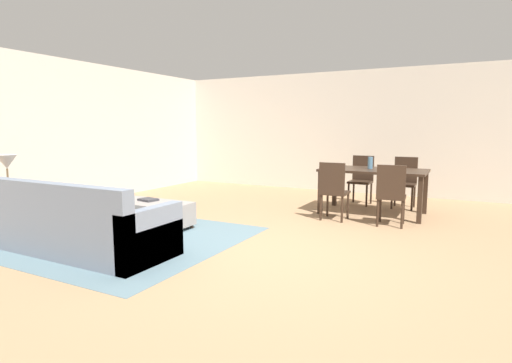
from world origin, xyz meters
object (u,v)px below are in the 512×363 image
(dining_table, at_px, (373,174))
(vase_centerpiece, at_px, (370,163))
(dining_chair_near_right, at_px, (391,192))
(book_on_ottoman, at_px, (148,200))
(dining_chair_far_left, at_px, (362,177))
(couch, at_px, (80,228))
(table_lamp, at_px, (7,163))
(side_table, at_px, (10,203))
(dining_chair_near_left, at_px, (333,188))
(dining_chair_far_right, at_px, (405,179))
(ottoman_table, at_px, (151,213))

(dining_table, relative_size, vase_centerpiece, 8.44)
(dining_table, relative_size, dining_chair_near_right, 1.84)
(book_on_ottoman, bearing_deg, dining_chair_far_left, 54.43)
(couch, relative_size, table_lamp, 4.27)
(side_table, bearing_deg, dining_chair_near_left, 39.45)
(table_lamp, distance_m, dining_chair_far_right, 6.34)
(table_lamp, distance_m, vase_centerpiece, 5.45)
(dining_chair_near_left, bearing_deg, dining_table, 61.63)
(couch, bearing_deg, vase_centerpiece, 56.98)
(dining_chair_near_right, bearing_deg, couch, -135.05)
(dining_chair_near_left, relative_size, dining_chair_far_right, 1.00)
(couch, bearing_deg, dining_chair_far_right, 57.35)
(dining_table, relative_size, dining_chair_far_left, 1.84)
(table_lamp, bearing_deg, ottoman_table, 42.13)
(dining_chair_near_right, distance_m, vase_centerpiece, 1.04)
(dining_chair_near_right, distance_m, book_on_ottoman, 3.57)
(ottoman_table, bearing_deg, dining_chair_far_left, 55.91)
(dining_chair_near_left, bearing_deg, ottoman_table, -142.31)
(couch, xyz_separation_m, vase_centerpiece, (2.50, 3.84, 0.57))
(dining_chair_far_right, bearing_deg, couch, -122.65)
(vase_centerpiece, bearing_deg, dining_chair_near_left, -113.17)
(dining_table, distance_m, book_on_ottoman, 3.68)
(dining_chair_near_left, bearing_deg, dining_chair_far_right, 63.09)
(couch, relative_size, dining_chair_near_left, 2.44)
(table_lamp, height_order, vase_centerpiece, table_lamp)
(dining_chair_near_right, bearing_deg, dining_table, 118.02)
(couch, distance_m, dining_chair_far_left, 5.10)
(dining_chair_near_left, xyz_separation_m, dining_chair_far_left, (0.05, 1.63, 0.00))
(dining_chair_far_right, bearing_deg, vase_centerpiece, -120.77)
(ottoman_table, bearing_deg, side_table, -137.87)
(couch, xyz_separation_m, book_on_ottoman, (-0.16, 1.33, 0.11))
(ottoman_table, xyz_separation_m, dining_chair_far_left, (2.25, 3.32, 0.30))
(dining_chair_near_left, xyz_separation_m, dining_chair_near_right, (0.87, 0.01, 0.00))
(dining_table, bearing_deg, vase_centerpiece, 145.80)
(dining_chair_near_right, relative_size, dining_chair_far_right, 1.00)
(ottoman_table, distance_m, dining_table, 3.67)
(dining_table, bearing_deg, ottoman_table, -136.39)
(dining_table, height_order, vase_centerpiece, vase_centerpiece)
(dining_chair_near_right, height_order, dining_chair_far_right, same)
(side_table, relative_size, dining_chair_far_right, 0.62)
(table_lamp, height_order, dining_chair_near_right, table_lamp)
(ottoman_table, height_order, vase_centerpiece, vase_centerpiece)
(vase_centerpiece, bearing_deg, dining_table, -34.20)
(side_table, height_order, table_lamp, table_lamp)
(dining_chair_far_left, xyz_separation_m, dining_chair_far_right, (0.78, 0.01, 0.00))
(dining_chair_far_left, bearing_deg, dining_chair_near_left, -91.86)
(dining_chair_near_right, bearing_deg, ottoman_table, -150.88)
(dining_chair_far_right, xyz_separation_m, book_on_ottoman, (-3.12, -3.29, -0.12))
(dining_chair_far_right, bearing_deg, dining_chair_near_left, -116.91)
(dining_chair_far_right, relative_size, vase_centerpiece, 4.58)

